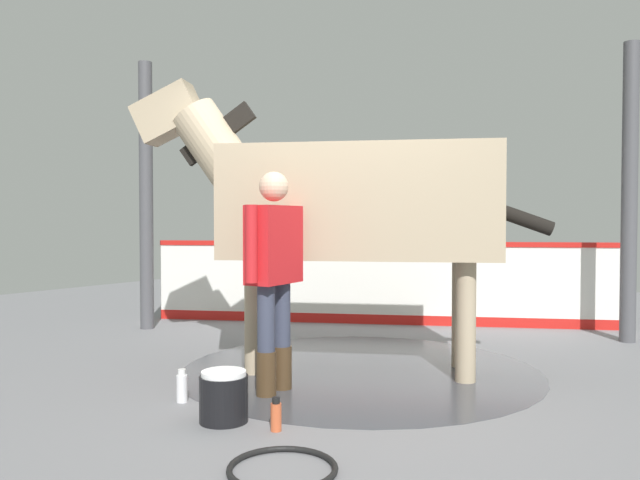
{
  "coord_description": "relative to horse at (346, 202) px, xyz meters",
  "views": [
    {
      "loc": [
        -4.36,
        -2.65,
        1.28
      ],
      "look_at": [
        -0.29,
        0.15,
        1.13
      ],
      "focal_mm": 34.78,
      "sensor_mm": 36.0,
      "label": 1
    }
  ],
  "objects": [
    {
      "name": "barrier_wall",
      "position": [
        2.23,
        0.95,
        -0.97
      ],
      "size": [
        2.54,
        5.13,
        1.03
      ],
      "color": "white",
      "rests_on": "ground"
    },
    {
      "name": "handler",
      "position": [
        -0.9,
        0.07,
        -0.5
      ],
      "size": [
        0.66,
        0.26,
        1.65
      ],
      "rotation": [
        0.0,
        0.0,
        4.81
      ],
      "color": "#47331E",
      "rests_on": "ground"
    },
    {
      "name": "ground_plane",
      "position": [
        -0.13,
        -0.17,
        -1.45
      ],
      "size": [
        16.0,
        16.0,
        0.02
      ],
      "primitive_type": "cube",
      "color": "gray"
    },
    {
      "name": "bottle_shampoo",
      "position": [
        -1.47,
        0.45,
        -1.34
      ],
      "size": [
        0.08,
        0.08,
        0.23
      ],
      "color": "white",
      "rests_on": "ground"
    },
    {
      "name": "wash_bucket",
      "position": [
        -1.62,
        -0.1,
        -1.28
      ],
      "size": [
        0.31,
        0.31,
        0.33
      ],
      "color": "black",
      "rests_on": "ground"
    },
    {
      "name": "hose_coil",
      "position": [
        -2.03,
        -0.89,
        -1.43
      ],
      "size": [
        0.57,
        0.57,
        0.03
      ],
      "primitive_type": "torus",
      "color": "black",
      "rests_on": "ground"
    },
    {
      "name": "bottle_spray",
      "position": [
        -1.57,
        -0.48,
        -1.35
      ],
      "size": [
        0.07,
        0.07,
        0.21
      ],
      "color": "#CC5933",
      "rests_on": "ground"
    },
    {
      "name": "horse",
      "position": [
        0.0,
        0.0,
        0.0
      ],
      "size": [
        1.93,
        3.35,
        2.52
      ],
      "rotation": [
        0.0,
        0.0,
        2.02
      ],
      "color": "tan",
      "rests_on": "ground"
    },
    {
      "name": "wet_patch",
      "position": [
        0.05,
        -0.11,
        -1.44
      ],
      "size": [
        3.07,
        3.07,
        0.0
      ],
      "primitive_type": "cylinder",
      "color": "#42444C",
      "rests_on": "ground"
    },
    {
      "name": "roof_post_far",
      "position": [
        2.73,
        -1.8,
        0.13
      ],
      "size": [
        0.16,
        0.16,
        3.16
      ],
      "primitive_type": "cylinder",
      "color": "#4C4C51",
      "rests_on": "ground"
    },
    {
      "name": "roof_post_near",
      "position": [
        0.39,
        3.05,
        0.13
      ],
      "size": [
        0.16,
        0.16,
        3.16
      ],
      "primitive_type": "cylinder",
      "color": "#4C4C51",
      "rests_on": "ground"
    }
  ]
}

